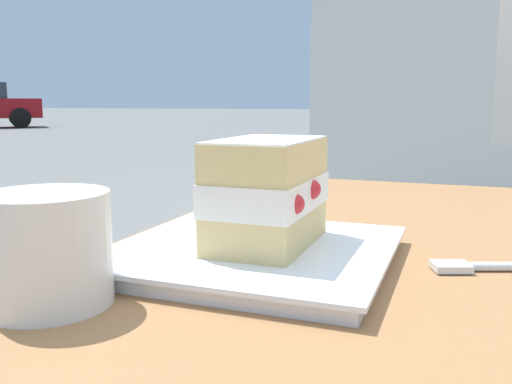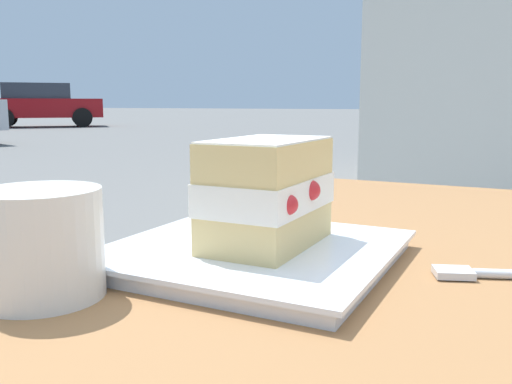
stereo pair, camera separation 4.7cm
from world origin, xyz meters
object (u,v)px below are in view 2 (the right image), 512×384
at_px(coffee_cup, 41,242).
at_px(parked_car_extra, 42,104).
at_px(dessert_plate, 256,252).
at_px(cake_slice, 267,192).

xyz_separation_m(coffee_cup, parked_car_extra, (-14.37, -15.86, 0.07)).
distance_m(dessert_plate, cake_slice, 0.06).
xyz_separation_m(dessert_plate, coffee_cup, (0.15, -0.10, 0.03)).
relative_size(dessert_plate, cake_slice, 1.83).
height_order(cake_slice, coffee_cup, cake_slice).
height_order(coffee_cup, parked_car_extra, parked_car_extra).
bearing_deg(cake_slice, dessert_plate, -77.14).
distance_m(cake_slice, parked_car_extra, 21.38).
xyz_separation_m(dessert_plate, cake_slice, (-0.00, 0.01, 0.05)).
distance_m(coffee_cup, parked_car_extra, 21.40).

